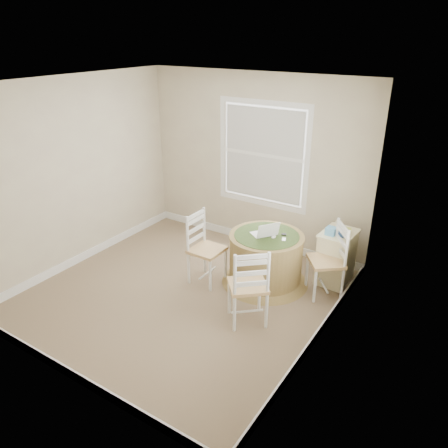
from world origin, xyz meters
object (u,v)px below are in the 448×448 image
Objects in this scene: chair_left at (207,250)px; corner_chest at (336,257)px; chair_right at (326,261)px; chair_near at (248,285)px; round_table at (266,257)px; laptop at (265,233)px.

corner_chest is at bearing -56.34° from chair_left.
chair_right is (1.42, 0.56, 0.00)m from chair_left.
chair_left is 1.00× the size of chair_near.
chair_near is (0.23, -0.87, 0.10)m from round_table.
chair_left is at bearing -106.97° from chair_right.
chair_right is 0.84m from laptop.
round_table is at bearing -117.13° from chair_near.
round_table is at bearing -58.27° from chair_left.
chair_left is 1.00m from chair_near.
corner_chest is (0.01, 0.38, -0.11)m from chair_right.
chair_left is 2.38× the size of laptop.
round_table is 2.89× the size of laptop.
corner_chest is at bearing 159.33° from laptop.
laptop is (-0.03, -0.01, 0.34)m from round_table.
corner_chest is at bearing 140.90° from chair_right.
chair_near is at bearing -95.42° from round_table.
chair_near is 1.00× the size of chair_right.
corner_chest is (0.54, 1.40, -0.11)m from chair_near.
chair_right is 2.38× the size of laptop.
corner_chest is (0.79, 0.54, -0.36)m from laptop.
laptop is (0.63, 0.40, 0.25)m from chair_left.
chair_left reaches higher than round_table.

